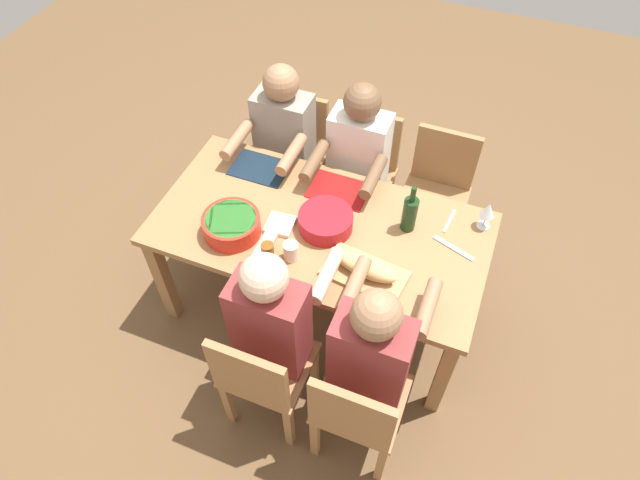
{
  "coord_description": "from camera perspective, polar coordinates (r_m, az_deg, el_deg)",
  "views": [
    {
      "loc": [
        0.69,
        -1.74,
        2.92
      ],
      "look_at": [
        0.0,
        0.0,
        0.63
      ],
      "focal_mm": 31.01,
      "sensor_mm": 36.0,
      "label": 1
    }
  ],
  "objects": [
    {
      "name": "cup_near_center",
      "position": [
        2.71,
        -3.02,
        -1.17
      ],
      "size": [
        0.07,
        0.07,
        0.1
      ],
      "primitive_type": "cylinder",
      "color": "white",
      "rests_on": "dining_table"
    },
    {
      "name": "chair_near_right",
      "position": [
        2.64,
        3.78,
        -17.15
      ],
      "size": [
        0.4,
        0.4,
        0.85
      ],
      "color": "#9E7044",
      "rests_on": "ground_plane"
    },
    {
      "name": "bread_loaf",
      "position": [
        2.64,
        4.71,
        -2.77
      ],
      "size": [
        0.33,
        0.15,
        0.09
      ],
      "primitive_type": "ellipsoid",
      "rotation": [
        0.0,
        0.0,
        -0.13
      ],
      "color": "tan",
      "rests_on": "cutting_board"
    },
    {
      "name": "serving_bowl_greens",
      "position": [
        2.84,
        -9.12,
        1.63
      ],
      "size": [
        0.3,
        0.3,
        0.11
      ],
      "color": "red",
      "rests_on": "dining_table"
    },
    {
      "name": "chair_far_center",
      "position": [
        3.56,
        4.54,
        7.36
      ],
      "size": [
        0.4,
        0.4,
        0.85
      ],
      "color": "#9E7044",
      "rests_on": "ground_plane"
    },
    {
      "name": "diner_near_right",
      "position": [
        2.52,
        5.43,
        -11.67
      ],
      "size": [
        0.41,
        0.53,
        1.2
      ],
      "color": "#2D2D38",
      "rests_on": "ground_plane"
    },
    {
      "name": "napkin_stack",
      "position": [
        2.87,
        -4.14,
        1.6
      ],
      "size": [
        0.15,
        0.15,
        0.02
      ],
      "primitive_type": "cube",
      "rotation": [
        0.0,
        0.0,
        0.08
      ],
      "color": "white",
      "rests_on": "dining_table"
    },
    {
      "name": "serving_bowl_salad",
      "position": [
        2.83,
        0.6,
        2.06
      ],
      "size": [
        0.28,
        0.28,
        0.09
      ],
      "color": "#B21923",
      "rests_on": "dining_table"
    },
    {
      "name": "dining_table",
      "position": [
        2.94,
        0.0,
        0.29
      ],
      "size": [
        1.74,
        0.88,
        0.74
      ],
      "color": "#9E7044",
      "rests_on": "ground_plane"
    },
    {
      "name": "chair_near_center",
      "position": [
        2.72,
        -6.08,
        -13.66
      ],
      "size": [
        0.4,
        0.4,
        0.85
      ],
      "color": "#9E7044",
      "rests_on": "ground_plane"
    },
    {
      "name": "wine_bottle",
      "position": [
        2.83,
        9.24,
        2.74
      ],
      "size": [
        0.08,
        0.08,
        0.29
      ],
      "color": "#193819",
      "rests_on": "dining_table"
    },
    {
      "name": "cutting_board",
      "position": [
        2.68,
        4.64,
        -3.47
      ],
      "size": [
        0.43,
        0.27,
        0.02
      ],
      "primitive_type": "cube",
      "rotation": [
        0.0,
        0.0,
        -0.13
      ],
      "color": "tan",
      "rests_on": "dining_table"
    },
    {
      "name": "fork_far_right",
      "position": [
        2.97,
        13.2,
        1.91
      ],
      "size": [
        0.03,
        0.17,
        0.01
      ],
      "primitive_type": "cube",
      "rotation": [
        0.0,
        0.0,
        -0.11
      ],
      "color": "silver",
      "rests_on": "dining_table"
    },
    {
      "name": "ground_plane",
      "position": [
        3.47,
        0.0,
        -6.59
      ],
      "size": [
        8.0,
        8.0,
        0.0
      ],
      "primitive_type": "plane",
      "color": "brown"
    },
    {
      "name": "wine_glass",
      "position": [
        2.92,
        16.95,
        2.88
      ],
      "size": [
        0.08,
        0.08,
        0.17
      ],
      "color": "silver",
      "rests_on": "dining_table"
    },
    {
      "name": "diner_far_left",
      "position": [
        3.42,
        -3.97,
        10.04
      ],
      "size": [
        0.41,
        0.53,
        1.2
      ],
      "color": "#2D2D38",
      "rests_on": "ground_plane"
    },
    {
      "name": "diner_near_center",
      "position": [
        2.6,
        -4.72,
        -8.25
      ],
      "size": [
        0.41,
        0.53,
        1.2
      ],
      "color": "#2D2D38",
      "rests_on": "ground_plane"
    },
    {
      "name": "diner_far_center",
      "position": [
        3.29,
        3.74,
        8.05
      ],
      "size": [
        0.41,
        0.53,
        1.2
      ],
      "color": "#2D2D38",
      "rests_on": "ground_plane"
    },
    {
      "name": "placemat_far_center",
      "position": [
        3.05,
        1.94,
        5.16
      ],
      "size": [
        0.32,
        0.23,
        0.01
      ],
      "primitive_type": "cube",
      "color": "maroon",
      "rests_on": "dining_table"
    },
    {
      "name": "placemat_far_left",
      "position": [
        3.19,
        -6.21,
        7.38
      ],
      "size": [
        0.32,
        0.23,
        0.01
      ],
      "primitive_type": "cube",
      "color": "#142333",
      "rests_on": "dining_table"
    },
    {
      "name": "carving_knife",
      "position": [
        2.86,
        13.61,
        -0.82
      ],
      "size": [
        0.23,
        0.1,
        0.01
      ],
      "primitive_type": "cube",
      "rotation": [
        0.0,
        0.0,
        2.81
      ],
      "color": "silver",
      "rests_on": "dining_table"
    },
    {
      "name": "chair_far_right",
      "position": [
        3.5,
        12.0,
        5.25
      ],
      "size": [
        0.4,
        0.4,
        0.85
      ],
      "color": "#9E7044",
      "rests_on": "ground_plane"
    },
    {
      "name": "chair_far_left",
      "position": [
        3.68,
        -2.62,
        9.25
      ],
      "size": [
        0.4,
        0.4,
        0.85
      ],
      "color": "#9E7044",
      "rests_on": "ground_plane"
    },
    {
      "name": "beer_bottle",
      "position": [
        2.61,
        -5.32,
        -2.04
      ],
      "size": [
        0.06,
        0.06,
        0.22
      ],
      "primitive_type": "cylinder",
      "color": "brown",
      "rests_on": "dining_table"
    }
  ]
}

